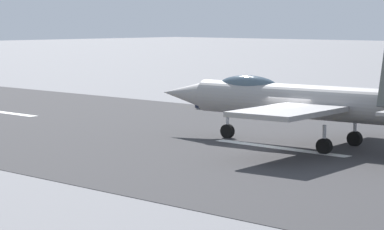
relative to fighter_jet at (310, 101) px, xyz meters
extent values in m
plane|color=slate|center=(0.65, 1.45, -2.35)|extent=(400.00, 400.00, 0.00)
cube|color=#363536|center=(0.65, 1.45, -2.34)|extent=(240.00, 26.00, 0.02)
cube|color=white|center=(0.77, 1.45, -2.32)|extent=(8.00, 0.70, 0.00)
cylinder|color=gray|center=(0.08, 0.01, -0.08)|extent=(13.02, 2.91, 1.74)
cone|color=gray|center=(8.00, 0.74, -0.08)|extent=(3.10, 1.74, 1.48)
ellipsoid|color=#3F5160|center=(3.71, 0.34, 0.57)|extent=(3.69, 1.43, 1.10)
cube|color=gray|center=(-1.25, 3.54, -0.18)|extent=(3.89, 5.83, 0.24)
cube|color=gray|center=(-0.58, -3.71, -0.18)|extent=(3.89, 5.83, 0.24)
cylinder|color=silver|center=(5.03, 0.46, -1.65)|extent=(0.18, 0.18, 1.40)
cylinder|color=black|center=(5.03, 0.46, -1.97)|extent=(0.78, 0.37, 0.76)
cylinder|color=silver|center=(-1.86, 1.44, -1.65)|extent=(0.18, 0.18, 1.40)
cylinder|color=black|center=(-1.86, 1.44, -1.97)|extent=(0.78, 0.37, 0.76)
cylinder|color=silver|center=(-1.56, -1.75, -1.65)|extent=(0.18, 0.18, 1.40)
cylinder|color=black|center=(-1.56, -1.75, -1.97)|extent=(0.78, 0.37, 0.76)
cube|color=#1E2338|center=(16.90, -10.15, -1.93)|extent=(0.24, 0.36, 0.84)
cube|color=yellow|center=(16.90, -10.15, -1.30)|extent=(0.42, 0.51, 0.57)
sphere|color=tan|center=(16.90, -10.15, -0.87)|extent=(0.22, 0.22, 0.22)
cylinder|color=yellow|center=(16.79, -10.43, -1.34)|extent=(0.10, 0.10, 0.54)
cylinder|color=yellow|center=(17.01, -9.87, -1.34)|extent=(0.10, 0.10, 0.54)
cone|color=orange|center=(7.83, -10.31, -2.07)|extent=(0.44, 0.44, 0.55)
camera|label=1|loc=(-23.92, 34.56, 4.00)|focal=77.94mm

